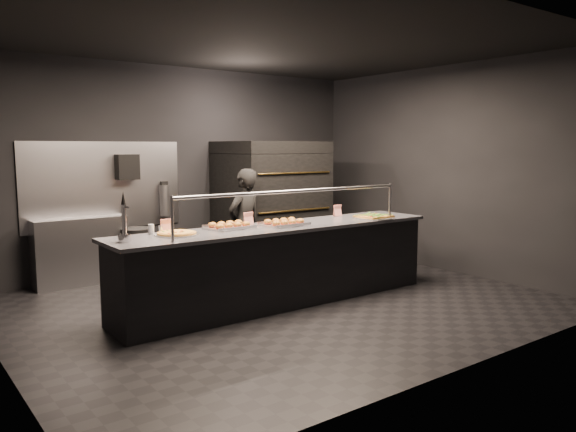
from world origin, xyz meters
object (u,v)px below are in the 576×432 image
object	(u,v)px
service_counter	(281,264)
pizza_oven	(271,203)
towel_dispenser	(127,167)
trash_bin	(137,254)
slider_tray_a	(229,226)
beer_tap	(124,228)
prep_shelf	(81,251)
fire_extinguisher	(164,200)
round_pizza	(177,233)
slider_tray_b	(284,223)
square_pizza	(374,217)
worker	(245,225)

from	to	relation	value
service_counter	pizza_oven	xyz separation A→B (m)	(1.20, 1.90, 0.50)
towel_dispenser	trash_bin	xyz separation A→B (m)	(0.00, -0.27, -1.19)
slider_tray_a	trash_bin	bearing A→B (deg)	98.66
service_counter	beer_tap	distance (m)	1.96
service_counter	prep_shelf	size ratio (longest dim) A/B	3.42
fire_extinguisher	round_pizza	size ratio (longest dim) A/B	1.09
fire_extinguisher	trash_bin	bearing A→B (deg)	-152.89
slider_tray_a	slider_tray_b	distance (m)	0.66
prep_shelf	fire_extinguisher	distance (m)	1.39
service_counter	round_pizza	world-z (taller)	service_counter
fire_extinguisher	prep_shelf	bearing A→B (deg)	-176.34
round_pizza	slider_tray_b	xyz separation A→B (m)	(1.31, -0.11, 0.02)
towel_dispenser	fire_extinguisher	xyz separation A→B (m)	(0.55, 0.01, -0.49)
service_counter	prep_shelf	xyz separation A→B (m)	(-1.60, 2.32, -0.01)
slider_tray_b	round_pizza	bearing A→B (deg)	175.29
service_counter	trash_bin	xyz separation A→B (m)	(-0.90, 2.12, -0.10)
service_counter	slider_tray_a	xyz separation A→B (m)	(-0.60, 0.15, 0.49)
service_counter	square_pizza	bearing A→B (deg)	-6.24
pizza_oven	trash_bin	xyz separation A→B (m)	(-2.10, 0.22, -0.61)
prep_shelf	slider_tray_a	bearing A→B (deg)	-65.26
fire_extinguisher	slider_tray_a	xyz separation A→B (m)	(-0.25, -2.25, -0.11)
prep_shelf	round_pizza	xyz separation A→B (m)	(0.33, -2.23, 0.49)
pizza_oven	service_counter	bearing A→B (deg)	-122.27
square_pizza	trash_bin	size ratio (longest dim) A/B	0.70
square_pizza	worker	bearing A→B (deg)	130.37
fire_extinguisher	worker	world-z (taller)	worker
pizza_oven	fire_extinguisher	xyz separation A→B (m)	(-1.55, 0.50, 0.09)
towel_dispenser	beer_tap	world-z (taller)	towel_dispenser
slider_tray_b	trash_bin	distance (m)	2.41
beer_tap	round_pizza	distance (m)	0.61
prep_shelf	round_pizza	size ratio (longest dim) A/B	2.60
beer_tap	pizza_oven	bearing A→B (deg)	32.02
towel_dispenser	fire_extinguisher	world-z (taller)	towel_dispenser
trash_bin	worker	size ratio (longest dim) A/B	0.47
fire_extinguisher	beer_tap	world-z (taller)	beer_tap
slider_tray_b	service_counter	bearing A→B (deg)	148.13
slider_tray_a	square_pizza	xyz separation A→B (m)	(1.97, -0.30, -0.01)
fire_extinguisher	square_pizza	world-z (taller)	fire_extinguisher
square_pizza	trash_bin	world-z (taller)	square_pizza
round_pizza	slider_tray_a	world-z (taller)	slider_tray_a
beer_tap	slider_tray_b	bearing A→B (deg)	-0.16
pizza_oven	trash_bin	bearing A→B (deg)	174.05
service_counter	round_pizza	xyz separation A→B (m)	(-1.27, 0.09, 0.47)
towel_dispenser	worker	world-z (taller)	towel_dispenser
prep_shelf	towel_dispenser	world-z (taller)	towel_dispenser
beer_tap	trash_bin	world-z (taller)	beer_tap
towel_dispenser	round_pizza	bearing A→B (deg)	-99.17
beer_tap	trash_bin	xyz separation A→B (m)	(0.96, 2.13, -0.70)
fire_extinguisher	towel_dispenser	bearing A→B (deg)	-178.96
service_counter	fire_extinguisher	world-z (taller)	service_counter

